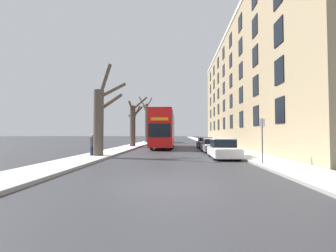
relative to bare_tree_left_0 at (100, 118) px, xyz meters
name	(u,v)px	position (x,y,z in m)	size (l,w,h in m)	color
ground_plane	(168,185)	(5.61, -8.89, -2.98)	(320.00, 320.00, 0.00)	#38383D
sidewalk_left	(155,140)	(-0.45, 44.11, -2.90)	(2.64, 130.00, 0.16)	gray
sidewalk_right	(200,140)	(11.66, 44.11, -2.90)	(2.64, 130.00, 0.16)	gray
terrace_facade_right	(259,87)	(17.47, 15.66, 5.55)	(9.10, 43.48, 17.06)	tan
bare_tree_left_0	(100,118)	(0.00, 0.00, 0.00)	(2.08, 2.89, 6.95)	#4C4238
bare_tree_left_1	(133,123)	(-0.11, 12.88, 0.21)	(3.10, 3.16, 6.60)	#4C4238
bare_tree_left_2	(147,121)	(-0.30, 26.87, 1.30)	(4.23, 1.30, 9.20)	#4C4238
double_decker_bus	(163,128)	(4.01, 11.95, -0.39)	(2.60, 11.54, 4.60)	red
parked_car_0	(223,149)	(9.26, -0.05, -2.32)	(1.82, 4.28, 1.45)	silver
parked_car_1	(212,146)	(9.26, 5.49, -2.36)	(1.86, 4.40, 1.34)	slate
parked_car_2	(205,143)	(9.26, 11.26, -2.33)	(1.84, 4.35, 1.40)	black
oncoming_van	(166,136)	(3.35, 29.29, -1.67)	(1.95, 5.79, 2.45)	#333842
pedestrian_left_sidewalk	(92,145)	(-0.61, 0.01, -2.02)	(0.38, 0.38, 1.75)	navy
street_sign_post	(262,139)	(10.64, -4.09, -1.46)	(0.32, 0.07, 2.66)	#4C4F54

